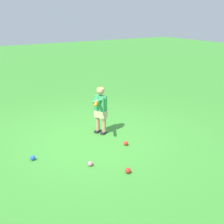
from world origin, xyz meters
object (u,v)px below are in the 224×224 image
Objects in this scene: child_batter at (100,106)px; play_ball_near_batter at (128,171)px; play_ball_behind_batter at (33,158)px; play_ball_center_lawn at (126,143)px; play_ball_far_right at (90,164)px.

play_ball_near_batter is (1.76, -0.47, -0.60)m from child_batter.
child_batter is 1.87m from play_ball_behind_batter.
child_batter reaches higher than play_ball_center_lawn.
play_ball_center_lawn is (-0.93, 0.60, -0.00)m from play_ball_near_batter.
play_ball_behind_batter reaches higher than play_ball_center_lawn.
child_batter is 11.42× the size of play_ball_behind_batter.
play_ball_far_right is (-0.56, -0.43, -0.01)m from play_ball_near_batter.
play_ball_near_batter reaches higher than play_ball_behind_batter.
child_batter is 11.67× the size of play_ball_center_lawn.
play_ball_behind_batter is (-1.33, -1.24, -0.00)m from play_ball_near_batter.
play_ball_near_batter is 0.71m from play_ball_far_right.
play_ball_center_lawn is (0.83, 0.13, -0.60)m from child_batter.
child_batter is at bearing 164.88° from play_ball_near_batter.
play_ball_near_batter is 1.14× the size of play_ball_far_right.
play_ball_center_lawn is at bearing 109.52° from play_ball_far_right.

